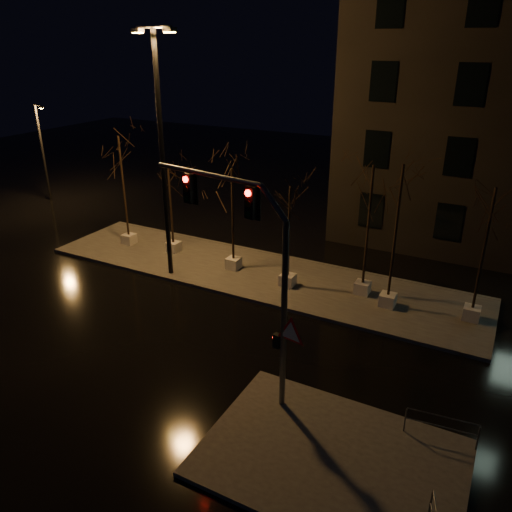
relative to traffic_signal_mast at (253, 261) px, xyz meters
The scene contains 14 objects.
ground 6.65m from the traffic_signal_mast, 155.09° to the left, with size 90.00×90.00×0.00m, color black.
median 10.16m from the traffic_signal_mast, 118.07° to the left, with size 22.00×5.00×0.15m, color #484741.
sidewalk_corner 5.87m from the traffic_signal_mast, 25.15° to the right, with size 7.00×5.00×0.15m, color #484741.
tree_0 14.60m from the traffic_signal_mast, 146.72° to the left, with size 1.80×1.80×6.13m.
tree_1 12.46m from the traffic_signal_mast, 138.48° to the left, with size 1.80×1.80×4.75m.
tree_2 9.55m from the traffic_signal_mast, 124.17° to the left, with size 1.80×1.80×5.20m.
tree_3 7.76m from the traffic_signal_mast, 106.31° to the left, with size 1.80×1.80×4.85m.
tree_4 8.34m from the traffic_signal_mast, 82.21° to the left, with size 1.80×1.80×6.00m.
tree_5 8.02m from the traffic_signal_mast, 72.32° to the left, with size 1.80×1.80×6.32m.
tree_6 9.94m from the traffic_signal_mast, 54.69° to the left, with size 1.80×1.80×5.70m.
traffic_signal_mast is the anchor object (origin of this frame).
streetlight_main 10.01m from the traffic_signal_mast, 142.53° to the left, with size 2.73×1.04×11.05m.
streetlight_far 26.26m from the traffic_signal_mast, 152.29° to the left, with size 1.29×0.58×6.73m.
guard_rail_a 7.02m from the traffic_signal_mast, ahead, with size 1.98×0.25×0.86m.
Camera 1 is at (10.53, -13.64, 10.60)m, focal length 35.00 mm.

